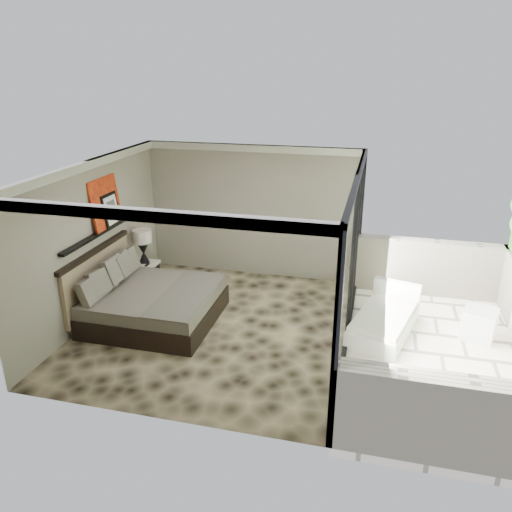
% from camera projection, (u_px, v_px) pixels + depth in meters
% --- Properties ---
extents(floor, '(5.00, 5.00, 0.00)m').
position_uv_depth(floor, '(216.00, 326.00, 8.75)').
color(floor, black).
rests_on(floor, ground).
extents(ceiling, '(4.50, 5.00, 0.02)m').
position_uv_depth(ceiling, '(211.00, 168.00, 7.74)').
color(ceiling, silver).
rests_on(ceiling, back_wall).
extents(back_wall, '(4.50, 0.02, 2.80)m').
position_uv_depth(back_wall, '(252.00, 212.00, 10.50)').
color(back_wall, gray).
rests_on(back_wall, floor).
extents(left_wall, '(0.02, 5.00, 2.80)m').
position_uv_depth(left_wall, '(93.00, 241.00, 8.75)').
color(left_wall, gray).
rests_on(left_wall, floor).
extents(glass_wall, '(0.08, 5.00, 2.80)m').
position_uv_depth(glass_wall, '(352.00, 264.00, 7.73)').
color(glass_wall, white).
rests_on(glass_wall, floor).
extents(terrace_slab, '(3.00, 5.00, 0.12)m').
position_uv_depth(terrace_slab, '(441.00, 358.00, 7.91)').
color(terrace_slab, silver).
rests_on(terrace_slab, ground).
extents(picture_ledge, '(0.12, 2.20, 0.05)m').
position_uv_depth(picture_ledge, '(98.00, 234.00, 8.79)').
color(picture_ledge, black).
rests_on(picture_ledge, left_wall).
extents(bed, '(2.18, 2.11, 1.21)m').
position_uv_depth(bed, '(149.00, 302.00, 8.86)').
color(bed, black).
rests_on(bed, floor).
extents(nightstand, '(0.58, 0.58, 0.50)m').
position_uv_depth(nightstand, '(145.00, 275.00, 10.24)').
color(nightstand, black).
rests_on(nightstand, floor).
extents(table_lamp, '(0.38, 0.38, 0.69)m').
position_uv_depth(table_lamp, '(143.00, 242.00, 10.03)').
color(table_lamp, black).
rests_on(table_lamp, nightstand).
extents(abstract_canvas, '(0.13, 0.90, 0.90)m').
position_uv_depth(abstract_canvas, '(105.00, 203.00, 8.96)').
color(abstract_canvas, '#A1210D').
rests_on(abstract_canvas, picture_ledge).
extents(framed_print, '(0.11, 0.50, 0.60)m').
position_uv_depth(framed_print, '(111.00, 210.00, 9.07)').
color(framed_print, black).
rests_on(framed_print, picture_ledge).
extents(ottoman, '(0.65, 0.65, 0.51)m').
position_uv_depth(ottoman, '(479.00, 324.00, 8.31)').
color(ottoman, silver).
rests_on(ottoman, terrace_slab).
extents(lounger, '(1.24, 1.84, 0.66)m').
position_uv_depth(lounger, '(385.00, 321.00, 8.51)').
color(lounger, white).
rests_on(lounger, terrace_slab).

